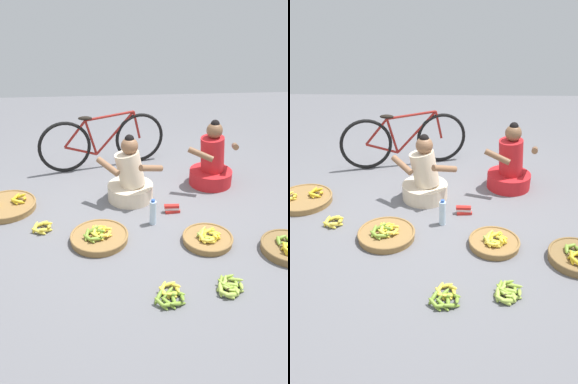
% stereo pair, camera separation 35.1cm
% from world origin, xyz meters
% --- Properties ---
extents(ground_plane, '(10.00, 10.00, 0.00)m').
position_xyz_m(ground_plane, '(0.00, 0.00, 0.00)').
color(ground_plane, slate).
extents(vendor_woman_front, '(0.74, 0.53, 0.78)m').
position_xyz_m(vendor_woman_front, '(-0.12, 0.30, 0.25)').
color(vendor_woman_front, beige).
rests_on(vendor_woman_front, ground).
extents(vendor_woman_behind, '(0.69, 0.55, 0.82)m').
position_xyz_m(vendor_woman_behind, '(0.89, 0.60, 0.26)').
color(vendor_woman_behind, red).
rests_on(vendor_woman_behind, ground).
extents(bicycle_leaning, '(1.65, 0.50, 0.73)m').
position_xyz_m(bicycle_leaning, '(-0.43, 1.23, 0.36)').
color(bicycle_leaning, black).
rests_on(bicycle_leaning, ground).
extents(banana_basket_front_right, '(0.64, 0.64, 0.14)m').
position_xyz_m(banana_basket_front_right, '(-1.49, 0.17, 0.04)').
color(banana_basket_front_right, olive).
rests_on(banana_basket_front_right, ground).
extents(banana_basket_back_left, '(0.52, 0.52, 0.15)m').
position_xyz_m(banana_basket_back_left, '(1.30, -0.82, 0.05)').
color(banana_basket_back_left, brown).
rests_on(banana_basket_back_left, ground).
extents(banana_basket_front_center, '(0.49, 0.49, 0.14)m').
position_xyz_m(banana_basket_front_center, '(0.58, -0.61, 0.05)').
color(banana_basket_front_center, olive).
rests_on(banana_basket_front_center, ground).
extents(banana_basket_near_vendor, '(0.56, 0.56, 0.14)m').
position_xyz_m(banana_basket_near_vendor, '(-0.46, -0.50, 0.04)').
color(banana_basket_near_vendor, olive).
rests_on(banana_basket_near_vendor, ground).
extents(loose_bananas_back_center, '(0.23, 0.24, 0.10)m').
position_xyz_m(loose_bananas_back_center, '(-1.03, -0.28, 0.03)').
color(loose_bananas_back_center, yellow).
rests_on(loose_bananas_back_center, ground).
extents(loose_bananas_mid_right, '(0.27, 0.32, 0.09)m').
position_xyz_m(loose_bananas_mid_right, '(0.12, -1.33, 0.03)').
color(loose_bananas_mid_right, olive).
rests_on(loose_bananas_mid_right, ground).
extents(loose_bananas_mid_left, '(0.26, 0.30, 0.09)m').
position_xyz_m(loose_bananas_mid_left, '(0.61, -1.27, 0.03)').
color(loose_bananas_mid_left, '#9EB747').
rests_on(loose_bananas_mid_left, ground).
extents(water_bottle, '(0.07, 0.07, 0.28)m').
position_xyz_m(water_bottle, '(0.09, -0.25, 0.13)').
color(water_bottle, silver).
rests_on(water_bottle, ground).
extents(packet_carton_stack, '(0.17, 0.07, 0.09)m').
position_xyz_m(packet_carton_stack, '(0.32, -0.04, 0.04)').
color(packet_carton_stack, red).
rests_on(packet_carton_stack, ground).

